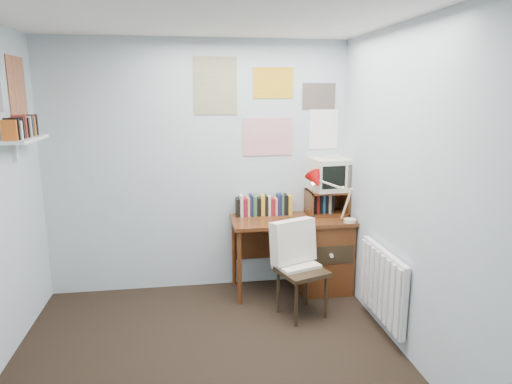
% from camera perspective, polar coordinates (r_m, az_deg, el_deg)
% --- Properties ---
extents(back_wall, '(3.00, 0.02, 2.50)m').
position_cam_1_polar(back_wall, '(4.60, -7.15, 3.02)').
color(back_wall, '#A7B2BF').
rests_on(back_wall, ground).
extents(right_wall, '(0.02, 3.50, 2.50)m').
position_cam_1_polar(right_wall, '(3.31, 20.86, -1.30)').
color(right_wall, '#A7B2BF').
rests_on(right_wall, ground).
extents(ceiling, '(3.00, 3.50, 0.02)m').
position_cam_1_polar(ceiling, '(2.84, -6.62, 22.70)').
color(ceiling, white).
rests_on(ceiling, back_wall).
extents(desk, '(1.20, 0.55, 0.76)m').
position_cam_1_polar(desk, '(4.74, 7.67, -7.30)').
color(desk, '#582C14').
rests_on(desk, ground).
extents(desk_chair, '(0.54, 0.53, 0.84)m').
position_cam_1_polar(desk_chair, '(4.16, 5.79, -9.90)').
color(desk_chair, black).
rests_on(desk_chair, ground).
extents(desk_lamp, '(0.34, 0.30, 0.44)m').
position_cam_1_polar(desk_lamp, '(4.45, 11.77, -1.01)').
color(desk_lamp, '#B70C0C').
rests_on(desk_lamp, desk).
extents(tv_riser, '(0.40, 0.30, 0.25)m').
position_cam_1_polar(tv_riser, '(4.74, 8.84, -1.28)').
color(tv_riser, '#582C14').
rests_on(tv_riser, desk).
extents(crt_tv, '(0.41, 0.39, 0.35)m').
position_cam_1_polar(crt_tv, '(4.70, 9.29, 2.37)').
color(crt_tv, beige).
rests_on(crt_tv, tv_riser).
extents(book_row, '(0.60, 0.14, 0.22)m').
position_cam_1_polar(book_row, '(4.66, 1.16, -1.55)').
color(book_row, '#582C14').
rests_on(book_row, desk).
extents(radiator, '(0.09, 0.80, 0.60)m').
position_cam_1_polar(radiator, '(4.02, 15.53, -11.09)').
color(radiator, white).
rests_on(radiator, right_wall).
extents(wall_shelf, '(0.20, 0.62, 0.24)m').
position_cam_1_polar(wall_shelf, '(4.11, -26.98, 5.89)').
color(wall_shelf, white).
rests_on(wall_shelf, left_wall).
extents(posters_back, '(1.20, 0.01, 0.90)m').
position_cam_1_polar(posters_back, '(4.61, 1.52, 10.62)').
color(posters_back, white).
rests_on(posters_back, back_wall).
extents(posters_left, '(0.01, 0.70, 0.60)m').
position_cam_1_polar(posters_left, '(4.12, -28.76, 11.05)').
color(posters_left, white).
rests_on(posters_left, left_wall).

